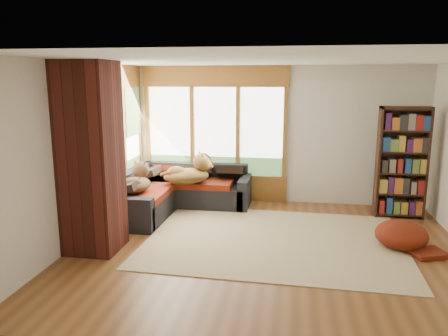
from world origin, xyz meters
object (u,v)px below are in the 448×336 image
(bookshelf, at_px, (402,163))
(pouf, at_px, (401,234))
(area_rug, at_px, (274,240))
(sectional_sofa, at_px, (167,192))
(dog_tan, at_px, (190,168))
(dog_brindle, at_px, (137,177))
(brick_chimney, at_px, (91,158))

(bookshelf, bearing_deg, pouf, -100.71)
(area_rug, xyz_separation_m, pouf, (1.79, -0.01, 0.20))
(sectional_sofa, relative_size, dog_tan, 2.24)
(area_rug, relative_size, dog_tan, 3.81)
(area_rug, bearing_deg, dog_tan, 140.90)
(bookshelf, distance_m, dog_brindle, 4.49)
(bookshelf, relative_size, dog_tan, 1.94)
(bookshelf, xyz_separation_m, dog_brindle, (-4.41, -0.85, -0.21))
(sectional_sofa, bearing_deg, pouf, -16.16)
(bookshelf, bearing_deg, dog_tan, -177.22)
(area_rug, distance_m, dog_brindle, 2.53)
(dog_tan, xyz_separation_m, dog_brindle, (-0.76, -0.67, -0.04))
(dog_tan, height_order, dog_brindle, dog_tan)
(bookshelf, height_order, dog_tan, bookshelf)
(area_rug, bearing_deg, dog_brindle, 165.20)
(brick_chimney, bearing_deg, dog_tan, 66.14)
(dog_brindle, bearing_deg, pouf, -98.36)
(brick_chimney, relative_size, dog_tan, 2.65)
(dog_tan, distance_m, dog_brindle, 1.01)
(pouf, bearing_deg, sectional_sofa, 160.83)
(area_rug, distance_m, pouf, 1.80)
(sectional_sofa, distance_m, dog_brindle, 0.88)
(sectional_sofa, height_order, dog_brindle, dog_brindle)
(area_rug, bearing_deg, sectional_sofa, 146.96)
(area_rug, bearing_deg, bookshelf, 35.39)
(pouf, distance_m, dog_tan, 3.66)
(pouf, bearing_deg, dog_brindle, 171.39)
(sectional_sofa, xyz_separation_m, bookshelf, (4.09, 0.15, 0.65))
(sectional_sofa, height_order, dog_tan, dog_tan)
(bookshelf, relative_size, dog_brindle, 2.53)
(sectional_sofa, height_order, pouf, sectional_sofa)
(area_rug, height_order, dog_tan, dog_tan)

